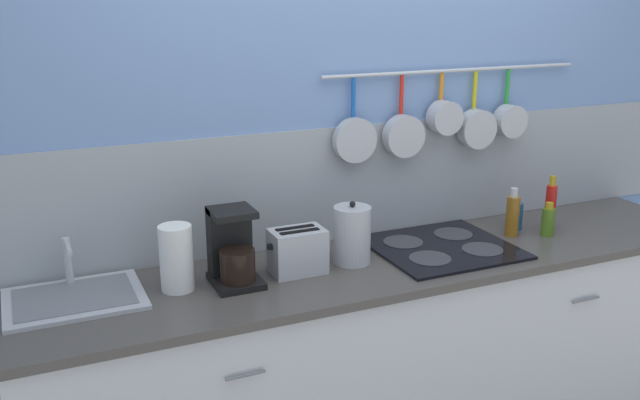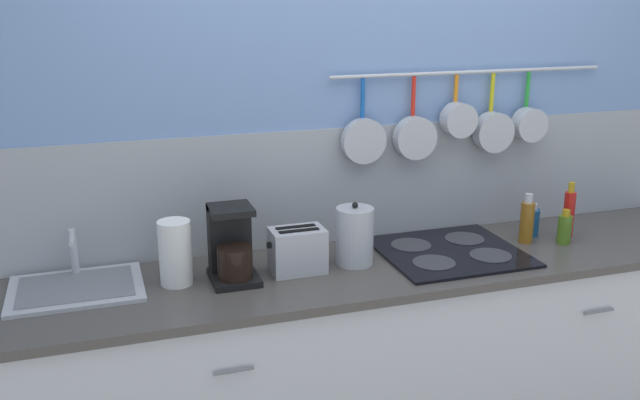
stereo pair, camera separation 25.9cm
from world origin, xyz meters
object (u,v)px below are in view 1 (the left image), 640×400
(kettle, at_px, (352,235))
(bottle_olive_oil, at_px, (548,221))
(paper_towel_roll, at_px, (176,258))
(bottle_cooking_wine, at_px, (516,215))
(bottle_dish_soap, at_px, (512,215))
(bottle_sesame_oil, at_px, (550,206))
(coffee_maker, at_px, (233,252))
(toaster, at_px, (297,251))

(kettle, height_order, bottle_olive_oil, kettle)
(paper_towel_roll, bearing_deg, bottle_cooking_wine, 1.94)
(paper_towel_roll, bearing_deg, bottle_dish_soap, -0.54)
(kettle, relative_size, bottle_sesame_oil, 1.03)
(coffee_maker, distance_m, bottle_cooking_wine, 1.35)
(toaster, height_order, kettle, kettle)
(toaster, height_order, bottle_olive_oil, toaster)
(bottle_cooking_wine, distance_m, bottle_sesame_oil, 0.16)
(kettle, distance_m, bottle_olive_oil, 0.94)
(bottle_dish_soap, distance_m, bottle_olive_oil, 0.16)
(bottle_dish_soap, bearing_deg, kettle, -179.88)
(bottle_dish_soap, bearing_deg, paper_towel_roll, 179.46)
(bottle_cooking_wine, bearing_deg, kettle, -175.45)
(bottle_dish_soap, bearing_deg, coffee_maker, 179.94)
(kettle, height_order, bottle_dish_soap, kettle)
(kettle, xyz_separation_m, bottle_sesame_oil, (1.00, 0.00, -0.01))
(bottle_cooking_wine, distance_m, bottle_olive_oil, 0.15)
(paper_towel_roll, relative_size, bottle_sesame_oil, 0.98)
(kettle, bearing_deg, coffee_maker, 179.66)
(toaster, height_order, bottle_sesame_oil, bottle_sesame_oil)
(coffee_maker, bearing_deg, toaster, -3.27)
(coffee_maker, bearing_deg, bottle_olive_oil, -2.60)
(toaster, relative_size, bottle_sesame_oil, 0.90)
(bottle_cooking_wine, relative_size, bottle_sesame_oil, 0.59)
(toaster, bearing_deg, coffee_maker, 176.73)
(bottle_olive_oil, height_order, bottle_sesame_oil, bottle_sesame_oil)
(bottle_dish_soap, relative_size, bottle_sesame_oil, 0.87)
(bottle_dish_soap, bearing_deg, bottle_olive_oil, -23.36)
(toaster, bearing_deg, bottle_sesame_oil, 0.72)
(toaster, bearing_deg, bottle_olive_oil, -2.46)
(kettle, height_order, bottle_cooking_wine, kettle)
(bottle_dish_soap, height_order, bottle_cooking_wine, bottle_dish_soap)
(kettle, xyz_separation_m, bottle_dish_soap, (0.79, 0.00, -0.02))
(toaster, xyz_separation_m, bottle_sesame_oil, (1.24, 0.02, 0.02))
(coffee_maker, bearing_deg, bottle_sesame_oil, 0.05)
(toaster, xyz_separation_m, bottle_olive_oil, (1.17, -0.05, -0.02))
(bottle_sesame_oil, bearing_deg, kettle, -179.76)
(bottle_dish_soap, bearing_deg, toaster, -179.27)
(bottle_olive_oil, relative_size, bottle_sesame_oil, 0.61)
(bottle_sesame_oil, bearing_deg, bottle_dish_soap, -179.29)
(bottle_dish_soap, distance_m, bottle_cooking_wine, 0.10)
(paper_towel_roll, height_order, toaster, paper_towel_roll)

